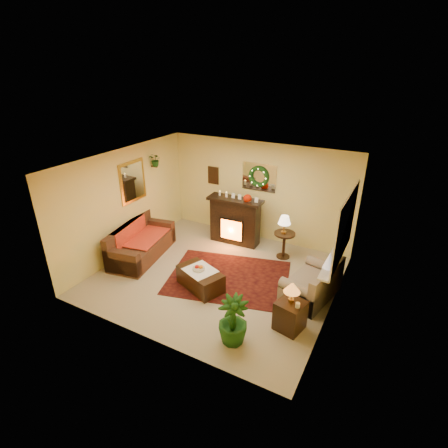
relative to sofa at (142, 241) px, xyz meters
The scene contains 31 objects.
floor 2.09m from the sofa, ahead, with size 5.00×5.00×0.00m, color beige.
ceiling 2.98m from the sofa, ahead, with size 5.00×5.00×0.00m, color white.
wall_back 3.22m from the sofa, 48.81° to the left, with size 5.00×5.00×0.00m, color #EFD88C.
wall_front 3.10m from the sofa, 46.75° to the right, with size 5.00×5.00×0.00m, color #EFD88C.
wall_left 0.99m from the sofa, 169.99° to the left, with size 4.50×4.50×0.00m, color #EFD88C.
wall_right 4.62m from the sofa, ahead, with size 4.50×4.50×0.00m, color #EFD88C.
area_rug 2.35m from the sofa, ahead, with size 2.60×1.95×0.01m, color #4B1613.
sofa is the anchor object (origin of this frame).
red_throw 0.19m from the sofa, 101.83° to the left, with size 0.80×1.30×0.02m, color red.
fireplace 2.42m from the sofa, 46.86° to the left, with size 1.27×0.40×1.16m, color black.
poinsettia 2.79m from the sofa, 41.21° to the left, with size 0.21×0.21×0.21m, color #B51800.
mantel_candle_a 2.29m from the sofa, 55.88° to the left, with size 0.06×0.06×0.17m, color #F1E1C4.
mantel_candle_b 2.39m from the sofa, 51.21° to the left, with size 0.07×0.07×0.20m, color silver.
mantel_mirror 3.33m from the sofa, 48.57° to the left, with size 0.92×0.02×0.72m, color white.
wreath 3.31m from the sofa, 48.07° to the left, with size 0.55×0.55×0.11m, color #194719.
wall_art 2.66m from the sofa, 73.38° to the left, with size 0.32×0.03×0.48m, color #381E11.
gold_mirror 1.44m from the sofa, 139.10° to the left, with size 0.03×0.84×1.00m, color gold.
hanging_plant 1.93m from the sofa, 104.85° to the left, with size 0.33×0.28×0.36m, color #194719.
loveseat 4.10m from the sofa, ahead, with size 0.77×1.33×0.77m, color #AAA290.
window_frame 4.70m from the sofa, ahead, with size 0.03×1.86×1.36m, color white.
window_glass 4.69m from the sofa, ahead, with size 0.02×1.70×1.22m, color black.
window_sill 4.49m from the sofa, ahead, with size 0.22×1.86×0.04m, color white.
mini_tree 4.45m from the sofa, ahead, with size 0.22×0.22×0.32m, color white.
sill_plant 4.65m from the sofa, 16.57° to the left, with size 0.29×0.23×0.53m, color #245025.
side_table_round 3.46m from the sofa, 27.60° to the left, with size 0.51×0.51×0.66m, color black.
lamp_cream 3.45m from the sofa, 27.32° to the left, with size 0.30×0.30×0.46m, color #FFEAC4.
end_table_square 4.09m from the sofa, 10.66° to the right, with size 0.46×0.46×0.56m, color black.
lamp_tiffany 4.08m from the sofa, 10.38° to the right, with size 0.29×0.29×0.43m, color #EF993A.
coffee_table 2.02m from the sofa, 13.17° to the right, with size 1.01×0.56×0.43m, color black.
fruit_bowl 1.97m from the sofa, 13.45° to the right, with size 0.25×0.25×0.06m, color beige.
floor_palm 3.62m from the sofa, 25.16° to the right, with size 1.51×1.51×2.70m, color #1B5B1E.
Camera 1 is at (3.29, -5.74, 4.38)m, focal length 28.00 mm.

